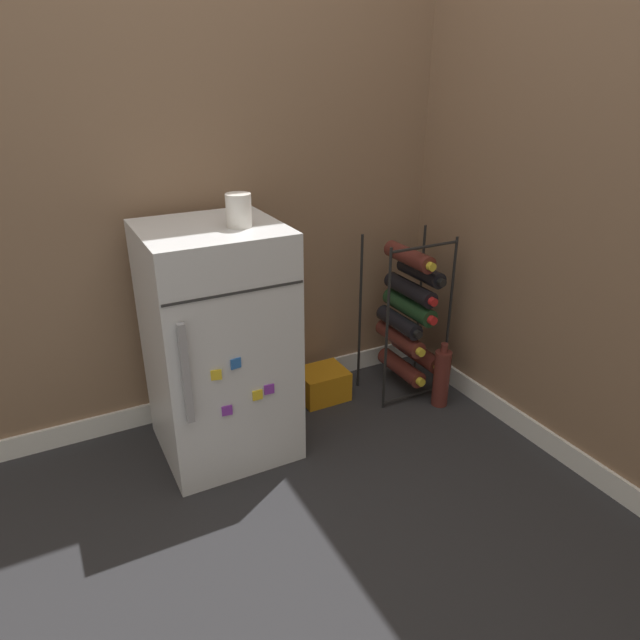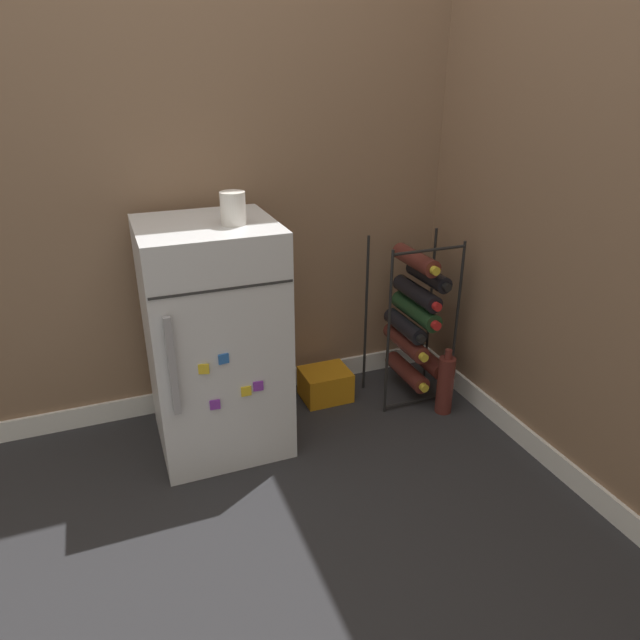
{
  "view_description": "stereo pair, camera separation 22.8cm",
  "coord_description": "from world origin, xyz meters",
  "px_view_note": "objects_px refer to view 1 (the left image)",
  "views": [
    {
      "loc": [
        -0.76,
        -1.58,
        1.37
      ],
      "look_at": [
        0.21,
        0.27,
        0.44
      ],
      "focal_mm": 32.0,
      "sensor_mm": 36.0,
      "label": 1
    },
    {
      "loc": [
        -0.55,
        -1.67,
        1.37
      ],
      "look_at": [
        0.21,
        0.27,
        0.44
      ],
      "focal_mm": 32.0,
      "sensor_mm": 36.0,
      "label": 2
    }
  ],
  "objects_px": {
    "soda_box": "(322,384)",
    "fridge_top_cup": "(239,210)",
    "loose_bottle_floor": "(441,378)",
    "wine_rack": "(408,316)",
    "mini_fridge": "(219,344)"
  },
  "relations": [
    {
      "from": "soda_box",
      "to": "loose_bottle_floor",
      "type": "bearing_deg",
      "value": -33.68
    },
    {
      "from": "mini_fridge",
      "to": "soda_box",
      "type": "xyz_separation_m",
      "value": [
        0.5,
        0.13,
        -0.37
      ]
    },
    {
      "from": "fridge_top_cup",
      "to": "loose_bottle_floor",
      "type": "bearing_deg",
      "value": -6.9
    },
    {
      "from": "soda_box",
      "to": "loose_bottle_floor",
      "type": "relative_size",
      "value": 0.7
    },
    {
      "from": "mini_fridge",
      "to": "wine_rack",
      "type": "height_order",
      "value": "mini_fridge"
    },
    {
      "from": "wine_rack",
      "to": "loose_bottle_floor",
      "type": "distance_m",
      "value": 0.3
    },
    {
      "from": "soda_box",
      "to": "fridge_top_cup",
      "type": "xyz_separation_m",
      "value": [
        -0.41,
        -0.19,
        0.87
      ]
    },
    {
      "from": "wine_rack",
      "to": "loose_bottle_floor",
      "type": "height_order",
      "value": "wine_rack"
    },
    {
      "from": "mini_fridge",
      "to": "wine_rack",
      "type": "relative_size",
      "value": 1.21
    },
    {
      "from": "soda_box",
      "to": "loose_bottle_floor",
      "type": "distance_m",
      "value": 0.53
    },
    {
      "from": "mini_fridge",
      "to": "fridge_top_cup",
      "type": "distance_m",
      "value": 0.51
    },
    {
      "from": "wine_rack",
      "to": "soda_box",
      "type": "distance_m",
      "value": 0.49
    },
    {
      "from": "mini_fridge",
      "to": "soda_box",
      "type": "bearing_deg",
      "value": 14.63
    },
    {
      "from": "wine_rack",
      "to": "loose_bottle_floor",
      "type": "bearing_deg",
      "value": -74.28
    },
    {
      "from": "fridge_top_cup",
      "to": "mini_fridge",
      "type": "bearing_deg",
      "value": 146.79
    }
  ]
}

